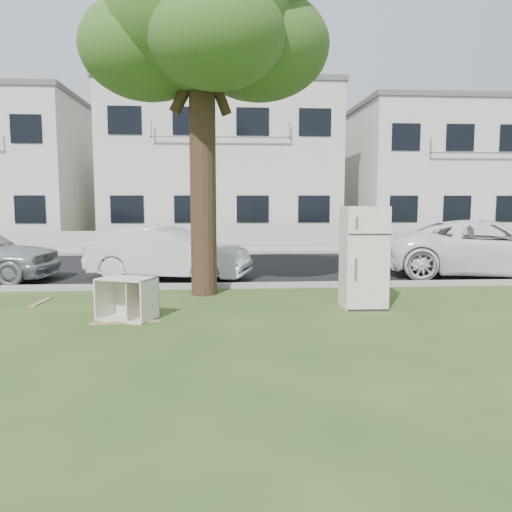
{
  "coord_description": "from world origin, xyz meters",
  "views": [
    {
      "loc": [
        -0.03,
        -8.71,
        1.99
      ],
      "look_at": [
        0.62,
        0.6,
        0.94
      ],
      "focal_mm": 35.0,
      "sensor_mm": 36.0,
      "label": 1
    }
  ],
  "objects": [
    {
      "name": "car_right",
      "position": [
        6.93,
        3.74,
        0.74
      ],
      "size": [
        5.74,
        3.63,
        1.48
      ],
      "primitive_type": "imported",
      "rotation": [
        0.0,
        0.0,
        1.33
      ],
      "color": "white",
      "rests_on": "ground"
    },
    {
      "name": "plank_a",
      "position": [
        -1.6,
        -0.65,
        0.01
      ],
      "size": [
        1.13,
        0.21,
        0.02
      ],
      "primitive_type": "cube",
      "rotation": [
        0.0,
        0.0,
        0.11
      ],
      "color": "#A37B4F",
      "rests_on": "ground"
    },
    {
      "name": "plank_b",
      "position": [
        -1.6,
        0.16,
        0.01
      ],
      "size": [
        0.76,
        0.51,
        0.02
      ],
      "primitive_type": "cube",
      "rotation": [
        0.0,
        0.0,
        -0.55
      ],
      "color": "tan",
      "rests_on": "ground"
    },
    {
      "name": "sidewalk",
      "position": [
        0.0,
        11.0,
        0.01
      ],
      "size": [
        120.0,
        2.8,
        0.01
      ],
      "primitive_type": "cube",
      "color": "gray",
      "rests_on": "ground"
    },
    {
      "name": "low_wall",
      "position": [
        0.0,
        12.6,
        0.35
      ],
      "size": [
        120.0,
        0.15,
        0.7
      ],
      "primitive_type": "cube",
      "color": "gray",
      "rests_on": "ground"
    },
    {
      "name": "cabinet",
      "position": [
        -1.61,
        -0.38,
        0.35
      ],
      "size": [
        1.05,
        0.88,
        0.71
      ],
      "primitive_type": "cube",
      "rotation": [
        0.0,
        0.0,
        -0.41
      ],
      "color": "white",
      "rests_on": "ground"
    },
    {
      "name": "ground",
      "position": [
        0.0,
        0.0,
        0.0
      ],
      "size": [
        120.0,
        120.0,
        0.0
      ],
      "primitive_type": "plane",
      "color": "#2E4A1A"
    },
    {
      "name": "kerb_far",
      "position": [
        0.0,
        9.55,
        0.0
      ],
      "size": [
        120.0,
        0.18,
        0.12
      ],
      "primitive_type": "cube",
      "color": "gray",
      "rests_on": "ground"
    },
    {
      "name": "road",
      "position": [
        0.0,
        6.0,
        0.01
      ],
      "size": [
        120.0,
        7.0,
        0.01
      ],
      "primitive_type": "cube",
      "color": "black",
      "rests_on": "ground"
    },
    {
      "name": "townhouse_center",
      "position": [
        0.0,
        17.5,
        3.72
      ],
      "size": [
        11.22,
        8.16,
        7.44
      ],
      "color": "beige",
      "rests_on": "ground"
    },
    {
      "name": "fridge",
      "position": [
        2.6,
        0.29,
        0.94
      ],
      "size": [
        0.79,
        0.74,
        1.88
      ],
      "primitive_type": "cube",
      "rotation": [
        0.0,
        0.0,
        -0.03
      ],
      "color": "#B9B6A7",
      "rests_on": "ground"
    },
    {
      "name": "kerb_near",
      "position": [
        0.0,
        2.45,
        0.0
      ],
      "size": [
        120.0,
        0.18,
        0.12
      ],
      "primitive_type": "cube",
      "color": "gray",
      "rests_on": "ground"
    },
    {
      "name": "plank_c",
      "position": [
        -3.55,
        1.12,
        0.01
      ],
      "size": [
        0.16,
        0.88,
        0.02
      ],
      "primitive_type": "cube",
      "rotation": [
        0.0,
        0.0,
        1.5
      ],
      "color": "#9C7C57",
      "rests_on": "ground"
    },
    {
      "name": "street_tree",
      "position": [
        -0.4,
        1.8,
        5.49
      ],
      "size": [
        3.8,
        3.8,
        7.02
      ],
      "color": "black",
      "rests_on": "ground"
    },
    {
      "name": "car_center",
      "position": [
        -1.34,
        3.81,
        0.66
      ],
      "size": [
        4.23,
        2.41,
        1.32
      ],
      "primitive_type": "imported",
      "rotation": [
        0.0,
        0.0,
        1.3
      ],
      "color": "silver",
      "rests_on": "ground"
    },
    {
      "name": "townhouse_right",
      "position": [
        12.0,
        17.5,
        3.42
      ],
      "size": [
        10.2,
        8.16,
        6.84
      ],
      "color": "beige",
      "rests_on": "ground"
    }
  ]
}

